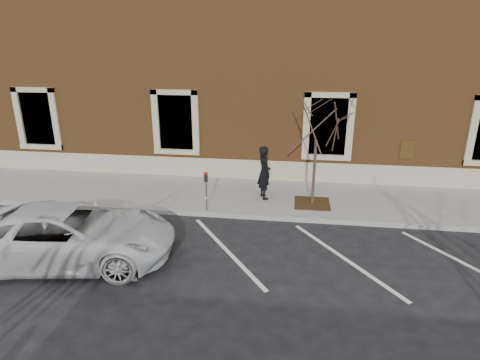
# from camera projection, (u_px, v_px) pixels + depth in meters

# --- Properties ---
(ground) EXTENTS (120.00, 120.00, 0.00)m
(ground) POSITION_uv_depth(u_px,v_px,m) (238.00, 217.00, 13.21)
(ground) COLOR #28282B
(ground) RESTS_ON ground
(sidewalk_near) EXTENTS (40.00, 3.50, 0.15)m
(sidewalk_near) POSITION_uv_depth(u_px,v_px,m) (244.00, 196.00, 14.82)
(sidewalk_near) COLOR gray
(sidewalk_near) RESTS_ON ground
(curb_near) EXTENTS (40.00, 0.12, 0.15)m
(curb_near) POSITION_uv_depth(u_px,v_px,m) (237.00, 216.00, 13.14)
(curb_near) COLOR #9E9E99
(curb_near) RESTS_ON ground
(parking_stripes) EXTENTS (28.00, 4.40, 0.01)m
(parking_stripes) POSITION_uv_depth(u_px,v_px,m) (226.00, 250.00, 11.15)
(parking_stripes) COLOR silver
(parking_stripes) RESTS_ON ground
(building_civic) EXTENTS (40.00, 8.62, 8.00)m
(building_civic) POSITION_uv_depth(u_px,v_px,m) (260.00, 74.00, 19.13)
(building_civic) COLOR brown
(building_civic) RESTS_ON ground
(man) EXTENTS (0.70, 0.82, 1.92)m
(man) POSITION_uv_depth(u_px,v_px,m) (264.00, 172.00, 14.14)
(man) COLOR black
(man) RESTS_ON sidewalk_near
(parking_meter) EXTENTS (0.12, 0.09, 1.33)m
(parking_meter) POSITION_uv_depth(u_px,v_px,m) (206.00, 184.00, 13.10)
(parking_meter) COLOR #595B60
(parking_meter) RESTS_ON sidewalk_near
(tree_grate) EXTENTS (1.21, 1.21, 0.03)m
(tree_grate) POSITION_uv_depth(u_px,v_px,m) (312.00, 203.00, 13.93)
(tree_grate) COLOR #3C2913
(tree_grate) RESTS_ON sidewalk_near
(sapling) EXTENTS (2.46, 2.46, 4.10)m
(sapling) POSITION_uv_depth(u_px,v_px,m) (317.00, 122.00, 12.98)
(sapling) COLOR #47352B
(sapling) RESTS_ON sidewalk_near
(white_truck) EXTENTS (5.78, 3.34, 1.52)m
(white_truck) POSITION_uv_depth(u_px,v_px,m) (69.00, 234.00, 10.41)
(white_truck) COLOR silver
(white_truck) RESTS_ON ground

